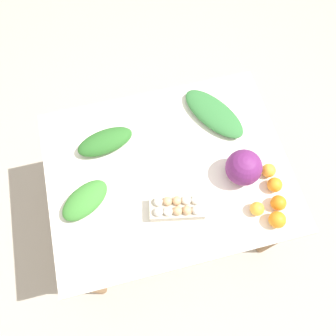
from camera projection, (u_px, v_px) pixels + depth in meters
ground_plane at (168, 210)px, 2.36m from camera, size 8.00×8.00×0.00m
dining_table at (168, 177)px, 1.75m from camera, size 1.22×0.96×0.77m
cabbage_purple at (244, 168)px, 1.56m from camera, size 0.18×0.18×0.18m
egg_carton at (177, 207)px, 1.53m from camera, size 0.27×0.16×0.09m
greens_bunch_kale at (105, 142)px, 1.67m from camera, size 0.31×0.18×0.08m
greens_bunch_chard at (214, 113)px, 1.75m from camera, size 0.34×0.42×0.06m
greens_bunch_beet_tops at (85, 200)px, 1.55m from camera, size 0.29×0.25×0.08m
orange_0 at (275, 185)px, 1.59m from camera, size 0.07×0.07×0.07m
orange_1 at (257, 209)px, 1.54m from camera, size 0.07×0.07×0.07m
orange_2 at (277, 220)px, 1.52m from camera, size 0.08×0.08×0.08m
orange_3 at (278, 203)px, 1.55m from camera, size 0.07×0.07×0.07m
orange_4 at (269, 170)px, 1.62m from camera, size 0.07×0.07×0.07m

